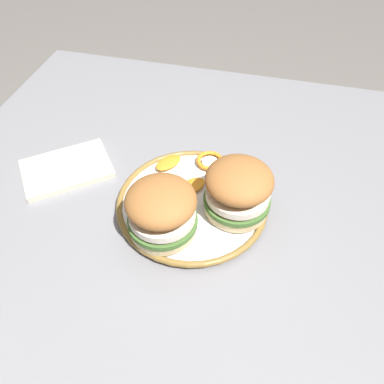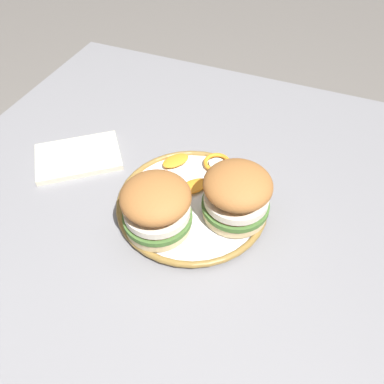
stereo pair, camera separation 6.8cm
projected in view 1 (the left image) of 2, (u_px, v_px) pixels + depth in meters
name	position (u px, v px, depth m)	size (l,w,h in m)	color
ground_plane	(177.00, 365.00, 1.21)	(8.00, 8.00, 0.00)	slate
dining_table	(167.00, 260.00, 0.76)	(1.13, 1.01, 0.71)	gray
dinner_plate	(192.00, 203.00, 0.72)	(0.28, 0.28, 0.02)	white
sandwich_half_left	(238.00, 189.00, 0.66)	(0.16, 0.16, 0.10)	beige
sandwich_half_right	(162.00, 210.00, 0.63)	(0.17, 0.17, 0.10)	beige
orange_peel_curled	(210.00, 161.00, 0.78)	(0.08, 0.08, 0.01)	orange
orange_peel_strip_long	(168.00, 162.00, 0.78)	(0.07, 0.06, 0.01)	orange
orange_peel_strip_short	(191.00, 186.00, 0.73)	(0.07, 0.06, 0.01)	orange
orange_peel_small_curl	(166.00, 189.00, 0.73)	(0.06, 0.06, 0.01)	orange
folded_napkin	(67.00, 169.00, 0.79)	(0.17, 0.12, 0.01)	beige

